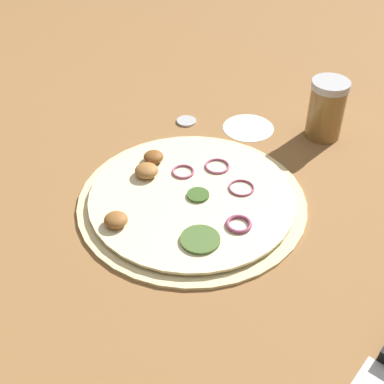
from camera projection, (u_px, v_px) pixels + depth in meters
name	position (u px, v px, depth m)	size (l,w,h in m)	color
ground_plane	(192.00, 202.00, 0.77)	(3.00, 3.00, 0.00)	olive
pizza	(191.00, 198.00, 0.77)	(0.33, 0.33, 0.03)	beige
spice_jar	(326.00, 109.00, 0.88)	(0.06, 0.06, 0.10)	olive
loose_cap	(186.00, 120.00, 0.94)	(0.03, 0.03, 0.01)	#B2B2B7
flour_patch	(248.00, 128.00, 0.93)	(0.09, 0.09, 0.00)	white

